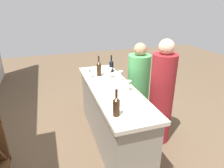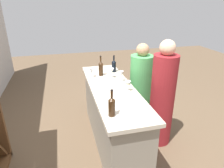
{
  "view_description": "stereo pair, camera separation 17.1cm",
  "coord_description": "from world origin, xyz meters",
  "px_view_note": "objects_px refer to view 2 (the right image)",
  "views": [
    {
      "loc": [
        -2.56,
        0.83,
        2.12
      ],
      "look_at": [
        0.0,
        0.0,
        0.99
      ],
      "focal_mm": 32.57,
      "sensor_mm": 36.0,
      "label": 1
    },
    {
      "loc": [
        -2.61,
        0.67,
        2.12
      ],
      "look_at": [
        0.0,
        0.0,
        0.99
      ],
      "focal_mm": 32.57,
      "sensor_mm": 36.0,
      "label": 2
    }
  ],
  "objects_px": {
    "wine_glass_near_center": "(128,84)",
    "wine_glass_far_left": "(92,71)",
    "wine_bottle_second_left_amber_brown": "(101,68)",
    "person_left_guest": "(140,88)",
    "wine_bottle_center_near_black": "(114,66)",
    "wine_glass_near_right": "(112,71)",
    "person_center_guest": "(162,98)",
    "wine_glass_near_left": "(122,74)",
    "wine_bottle_leftmost_amber_brown": "(112,106)"
  },
  "relations": [
    {
      "from": "wine_bottle_center_near_black",
      "to": "wine_glass_far_left",
      "type": "height_order",
      "value": "wine_bottle_center_near_black"
    },
    {
      "from": "wine_bottle_leftmost_amber_brown",
      "to": "wine_glass_far_left",
      "type": "xyz_separation_m",
      "value": [
        1.23,
        0.02,
        -0.01
      ]
    },
    {
      "from": "wine_bottle_second_left_amber_brown",
      "to": "person_left_guest",
      "type": "distance_m",
      "value": 0.8
    },
    {
      "from": "wine_bottle_second_left_amber_brown",
      "to": "person_left_guest",
      "type": "height_order",
      "value": "person_left_guest"
    },
    {
      "from": "wine_bottle_center_near_black",
      "to": "wine_glass_near_center",
      "type": "distance_m",
      "value": 0.83
    },
    {
      "from": "wine_bottle_leftmost_amber_brown",
      "to": "wine_glass_near_center",
      "type": "relative_size",
      "value": 2.13
    },
    {
      "from": "person_center_guest",
      "to": "wine_glass_far_left",
      "type": "bearing_deg",
      "value": -26.94
    },
    {
      "from": "wine_bottle_second_left_amber_brown",
      "to": "wine_glass_near_right",
      "type": "xyz_separation_m",
      "value": [
        -0.16,
        -0.14,
        -0.01
      ]
    },
    {
      "from": "wine_glass_near_left",
      "to": "wine_bottle_second_left_amber_brown",
      "type": "bearing_deg",
      "value": 36.38
    },
    {
      "from": "wine_bottle_center_near_black",
      "to": "wine_glass_far_left",
      "type": "distance_m",
      "value": 0.45
    },
    {
      "from": "wine_glass_near_right",
      "to": "person_left_guest",
      "type": "xyz_separation_m",
      "value": [
        0.07,
        -0.54,
        -0.4
      ]
    },
    {
      "from": "wine_glass_near_right",
      "to": "wine_glass_far_left",
      "type": "distance_m",
      "value": 0.33
    },
    {
      "from": "wine_bottle_center_near_black",
      "to": "person_center_guest",
      "type": "xyz_separation_m",
      "value": [
        -0.82,
        -0.53,
        -0.3
      ]
    },
    {
      "from": "wine_glass_near_right",
      "to": "person_left_guest",
      "type": "relative_size",
      "value": 0.11
    },
    {
      "from": "wine_bottle_center_near_black",
      "to": "person_left_guest",
      "type": "bearing_deg",
      "value": -116.06
    },
    {
      "from": "wine_bottle_center_near_black",
      "to": "person_left_guest",
      "type": "xyz_separation_m",
      "value": [
        -0.21,
        -0.43,
        -0.39
      ]
    },
    {
      "from": "wine_glass_near_left",
      "to": "person_left_guest",
      "type": "distance_m",
      "value": 0.64
    },
    {
      "from": "wine_bottle_center_near_black",
      "to": "wine_glass_far_left",
      "type": "bearing_deg",
      "value": 112.37
    },
    {
      "from": "wine_glass_near_center",
      "to": "person_left_guest",
      "type": "relative_size",
      "value": 0.1
    },
    {
      "from": "wine_bottle_center_near_black",
      "to": "wine_glass_near_center",
      "type": "xyz_separation_m",
      "value": [
        -0.83,
        0.02,
        -0.01
      ]
    },
    {
      "from": "wine_glass_near_left",
      "to": "person_left_guest",
      "type": "xyz_separation_m",
      "value": [
        0.26,
        -0.44,
        -0.4
      ]
    },
    {
      "from": "wine_glass_near_right",
      "to": "wine_glass_far_left",
      "type": "relative_size",
      "value": 1.08
    },
    {
      "from": "wine_bottle_second_left_amber_brown",
      "to": "wine_glass_near_right",
      "type": "relative_size",
      "value": 2.05
    },
    {
      "from": "wine_bottle_second_left_amber_brown",
      "to": "wine_glass_near_left",
      "type": "relative_size",
      "value": 1.97
    },
    {
      "from": "wine_glass_near_center",
      "to": "wine_glass_far_left",
      "type": "distance_m",
      "value": 0.77
    },
    {
      "from": "person_left_guest",
      "to": "wine_bottle_leftmost_amber_brown",
      "type": "bearing_deg",
      "value": 76.27
    },
    {
      "from": "wine_glass_near_right",
      "to": "wine_bottle_second_left_amber_brown",
      "type": "bearing_deg",
      "value": 42.83
    },
    {
      "from": "wine_glass_near_right",
      "to": "wine_glass_far_left",
      "type": "height_order",
      "value": "wine_glass_near_right"
    },
    {
      "from": "wine_glass_near_left",
      "to": "wine_glass_near_center",
      "type": "bearing_deg",
      "value": 177.52
    },
    {
      "from": "wine_glass_near_center",
      "to": "person_center_guest",
      "type": "xyz_separation_m",
      "value": [
        0.01,
        -0.55,
        -0.29
      ]
    },
    {
      "from": "wine_bottle_second_left_amber_brown",
      "to": "wine_glass_near_right",
      "type": "bearing_deg",
      "value": -137.17
    },
    {
      "from": "wine_bottle_leftmost_amber_brown",
      "to": "wine_glass_near_right",
      "type": "xyz_separation_m",
      "value": [
        1.12,
        -0.28,
        0.0
      ]
    },
    {
      "from": "wine_glass_near_left",
      "to": "wine_glass_near_center",
      "type": "height_order",
      "value": "wine_glass_near_left"
    },
    {
      "from": "wine_bottle_leftmost_amber_brown",
      "to": "wine_glass_near_right",
      "type": "relative_size",
      "value": 1.9
    },
    {
      "from": "wine_glass_near_center",
      "to": "wine_glass_near_right",
      "type": "distance_m",
      "value": 0.56
    },
    {
      "from": "wine_glass_near_center",
      "to": "wine_glass_near_right",
      "type": "relative_size",
      "value": 0.89
    },
    {
      "from": "wine_bottle_center_near_black",
      "to": "wine_glass_near_right",
      "type": "bearing_deg",
      "value": 158.57
    },
    {
      "from": "wine_glass_near_right",
      "to": "person_center_guest",
      "type": "height_order",
      "value": "person_center_guest"
    },
    {
      "from": "wine_glass_near_left",
      "to": "wine_glass_near_right",
      "type": "height_order",
      "value": "wine_glass_near_left"
    },
    {
      "from": "wine_bottle_second_left_amber_brown",
      "to": "wine_glass_far_left",
      "type": "xyz_separation_m",
      "value": [
        -0.05,
        0.16,
        -0.02
      ]
    },
    {
      "from": "wine_glass_far_left",
      "to": "wine_glass_near_center",
      "type": "bearing_deg",
      "value": -148.9
    },
    {
      "from": "wine_glass_near_right",
      "to": "person_center_guest",
      "type": "bearing_deg",
      "value": -130.11
    },
    {
      "from": "wine_glass_near_center",
      "to": "person_center_guest",
      "type": "height_order",
      "value": "person_center_guest"
    },
    {
      "from": "wine_glass_near_left",
      "to": "person_left_guest",
      "type": "relative_size",
      "value": 0.12
    },
    {
      "from": "wine_bottle_second_left_amber_brown",
      "to": "wine_glass_far_left",
      "type": "relative_size",
      "value": 2.22
    },
    {
      "from": "wine_glass_near_right",
      "to": "wine_bottle_center_near_black",
      "type": "bearing_deg",
      "value": -21.43
    },
    {
      "from": "wine_bottle_leftmost_amber_brown",
      "to": "wine_glass_near_right",
      "type": "height_order",
      "value": "wine_bottle_leftmost_amber_brown"
    },
    {
      "from": "wine_bottle_second_left_amber_brown",
      "to": "wine_glass_near_center",
      "type": "distance_m",
      "value": 0.74
    },
    {
      "from": "wine_bottle_leftmost_amber_brown",
      "to": "wine_bottle_second_left_amber_brown",
      "type": "relative_size",
      "value": 0.92
    },
    {
      "from": "wine_glass_near_center",
      "to": "wine_glass_far_left",
      "type": "xyz_separation_m",
      "value": [
        0.66,
        0.4,
        0.0
      ]
    }
  ]
}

